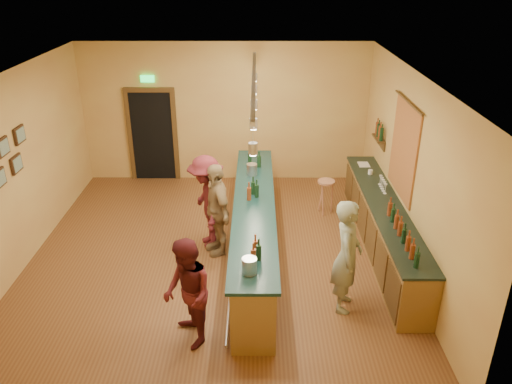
{
  "coord_description": "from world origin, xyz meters",
  "views": [
    {
      "loc": [
        0.73,
        -7.59,
        4.78
      ],
      "look_at": [
        0.71,
        0.2,
        1.15
      ],
      "focal_mm": 35.0,
      "sensor_mm": 36.0,
      "label": 1
    }
  ],
  "objects_px": {
    "back_counter": "(383,227)",
    "customer_a": "(187,294)",
    "customer_c": "(207,202)",
    "bar_stool": "(326,187)",
    "bartender": "(347,256)",
    "customer_b": "(217,209)",
    "tasting_bar": "(254,225)"
  },
  "relations": [
    {
      "from": "back_counter",
      "to": "bartender",
      "type": "xyz_separation_m",
      "value": [
        -0.93,
        -1.61,
        0.4
      ]
    },
    {
      "from": "back_counter",
      "to": "bartender",
      "type": "bearing_deg",
      "value": -120.1
    },
    {
      "from": "tasting_bar",
      "to": "customer_c",
      "type": "xyz_separation_m",
      "value": [
        -0.85,
        0.4,
        0.26
      ]
    },
    {
      "from": "back_counter",
      "to": "bar_stool",
      "type": "bearing_deg",
      "value": 119.43
    },
    {
      "from": "customer_a",
      "to": "customer_b",
      "type": "bearing_deg",
      "value": 151.44
    },
    {
      "from": "back_counter",
      "to": "customer_c",
      "type": "xyz_separation_m",
      "value": [
        -3.14,
        0.22,
        0.38
      ]
    },
    {
      "from": "back_counter",
      "to": "customer_c",
      "type": "distance_m",
      "value": 3.17
    },
    {
      "from": "customer_b",
      "to": "customer_c",
      "type": "height_order",
      "value": "customer_c"
    },
    {
      "from": "bartender",
      "to": "tasting_bar",
      "type": "bearing_deg",
      "value": 55.08
    },
    {
      "from": "customer_a",
      "to": "bar_stool",
      "type": "distance_m",
      "value": 4.5
    },
    {
      "from": "customer_b",
      "to": "bar_stool",
      "type": "distance_m",
      "value": 2.61
    },
    {
      "from": "bartender",
      "to": "customer_c",
      "type": "height_order",
      "value": "bartender"
    },
    {
      "from": "bar_stool",
      "to": "bartender",
      "type": "bearing_deg",
      "value": -91.87
    },
    {
      "from": "tasting_bar",
      "to": "customer_a",
      "type": "bearing_deg",
      "value": -111.53
    },
    {
      "from": "customer_a",
      "to": "customer_c",
      "type": "height_order",
      "value": "customer_c"
    },
    {
      "from": "customer_b",
      "to": "bar_stool",
      "type": "bearing_deg",
      "value": 102.29
    },
    {
      "from": "tasting_bar",
      "to": "bar_stool",
      "type": "relative_size",
      "value": 7.0
    },
    {
      "from": "bartender",
      "to": "customer_a",
      "type": "bearing_deg",
      "value": 120.6
    },
    {
      "from": "customer_a",
      "to": "tasting_bar",
      "type": "bearing_deg",
      "value": 135.14
    },
    {
      "from": "bartender",
      "to": "customer_c",
      "type": "bearing_deg",
      "value": 61.92
    },
    {
      "from": "back_counter",
      "to": "customer_a",
      "type": "xyz_separation_m",
      "value": [
        -3.16,
        -2.38,
        0.3
      ]
    },
    {
      "from": "tasting_bar",
      "to": "bar_stool",
      "type": "xyz_separation_m",
      "value": [
        1.46,
        1.65,
        -0.02
      ]
    },
    {
      "from": "bartender",
      "to": "customer_a",
      "type": "relative_size",
      "value": 1.13
    },
    {
      "from": "tasting_bar",
      "to": "customer_b",
      "type": "xyz_separation_m",
      "value": [
        -0.65,
        0.15,
        0.24
      ]
    },
    {
      "from": "back_counter",
      "to": "customer_c",
      "type": "height_order",
      "value": "customer_c"
    },
    {
      "from": "tasting_bar",
      "to": "bar_stool",
      "type": "distance_m",
      "value": 2.21
    },
    {
      "from": "back_counter",
      "to": "customer_a",
      "type": "distance_m",
      "value": 3.96
    },
    {
      "from": "customer_a",
      "to": "bartender",
      "type": "bearing_deg",
      "value": 85.83
    },
    {
      "from": "customer_a",
      "to": "bar_stool",
      "type": "xyz_separation_m",
      "value": [
        2.33,
        3.85,
        -0.2
      ]
    },
    {
      "from": "tasting_bar",
      "to": "customer_a",
      "type": "xyz_separation_m",
      "value": [
        -0.87,
        -2.2,
        0.18
      ]
    },
    {
      "from": "bar_stool",
      "to": "customer_b",
      "type": "bearing_deg",
      "value": -144.46
    },
    {
      "from": "customer_c",
      "to": "bar_stool",
      "type": "relative_size",
      "value": 2.37
    }
  ]
}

